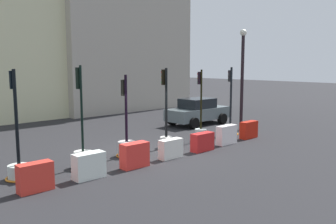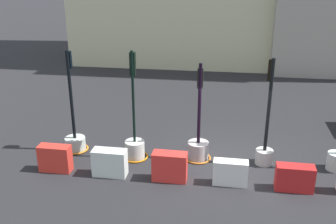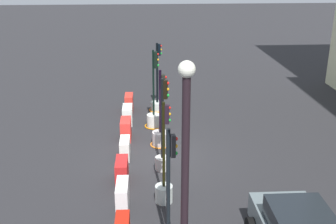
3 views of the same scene
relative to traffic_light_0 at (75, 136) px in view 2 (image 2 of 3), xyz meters
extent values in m
plane|color=#262628|center=(5.33, -0.31, -0.53)|extent=(120.00, 120.00, 0.00)
cylinder|color=beige|center=(0.00, -0.01, -0.30)|extent=(0.70, 0.70, 0.46)
cylinder|color=black|center=(0.00, -0.01, 1.47)|extent=(0.11, 0.11, 3.07)
cube|color=black|center=(0.00, 0.11, 2.67)|extent=(0.16, 0.14, 0.57)
sphere|color=red|center=(-0.01, 0.20, 2.86)|extent=(0.10, 0.10, 0.10)
sphere|color=orange|center=(-0.01, 0.20, 2.67)|extent=(0.10, 0.10, 0.10)
sphere|color=green|center=(-0.01, 0.20, 2.48)|extent=(0.10, 0.10, 0.10)
torus|color=orange|center=(0.00, -0.01, -0.49)|extent=(0.88, 0.88, 0.07)
cylinder|color=silver|center=(2.18, -0.27, -0.23)|extent=(0.66, 0.66, 0.59)
cylinder|color=black|center=(2.18, -0.27, 1.59)|extent=(0.09, 0.09, 3.05)
cube|color=black|center=(2.17, -0.15, 2.66)|extent=(0.18, 0.17, 0.75)
sphere|color=red|center=(2.16, -0.06, 2.91)|extent=(0.11, 0.11, 0.11)
sphere|color=orange|center=(2.16, -0.06, 2.66)|extent=(0.11, 0.11, 0.11)
sphere|color=green|center=(2.16, -0.06, 2.41)|extent=(0.11, 0.11, 0.11)
torus|color=orange|center=(2.18, -0.27, -0.50)|extent=(0.88, 0.88, 0.06)
cylinder|color=#B4ABA9|center=(4.27, -0.06, -0.23)|extent=(0.70, 0.70, 0.60)
cylinder|color=black|center=(4.27, -0.06, 1.41)|extent=(0.11, 0.11, 2.67)
cube|color=black|center=(4.27, 0.07, 2.22)|extent=(0.18, 0.16, 0.64)
sphere|color=red|center=(4.26, 0.16, 2.44)|extent=(0.11, 0.11, 0.11)
sphere|color=orange|center=(4.26, 0.16, 2.22)|extent=(0.11, 0.11, 0.11)
sphere|color=green|center=(4.26, 0.16, 2.01)|extent=(0.11, 0.11, 0.11)
torus|color=orange|center=(4.27, -0.06, -0.50)|extent=(0.88, 0.88, 0.06)
cylinder|color=beige|center=(6.42, -0.10, -0.29)|extent=(0.56, 0.56, 0.48)
cylinder|color=black|center=(6.42, -0.10, 1.47)|extent=(0.11, 0.11, 3.03)
cube|color=black|center=(6.40, 0.02, 2.58)|extent=(0.20, 0.17, 0.67)
sphere|color=red|center=(6.38, 0.10, 2.81)|extent=(0.11, 0.11, 0.11)
sphere|color=orange|center=(6.38, 0.10, 2.58)|extent=(0.11, 0.11, 0.11)
sphere|color=green|center=(6.38, 0.10, 2.36)|extent=(0.11, 0.11, 0.11)
cylinder|color=silver|center=(8.63, -0.18, -0.24)|extent=(0.57, 0.57, 0.57)
cube|color=red|center=(-0.10, -1.47, -0.10)|extent=(1.01, 0.42, 0.85)
cube|color=silver|center=(1.67, -1.51, -0.10)|extent=(1.05, 0.47, 0.85)
cube|color=red|center=(3.52, -1.53, -0.08)|extent=(1.04, 0.46, 0.89)
cube|color=white|center=(5.32, -1.53, -0.15)|extent=(1.02, 0.40, 0.76)
cube|color=red|center=(7.15, -1.58, -0.14)|extent=(1.08, 0.44, 0.78)
camera|label=1|loc=(-4.26, -11.48, 3.18)|focal=38.57mm
camera|label=2|loc=(4.93, -11.88, 5.76)|focal=42.43mm
camera|label=3|loc=(20.24, -0.83, 6.87)|focal=44.32mm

